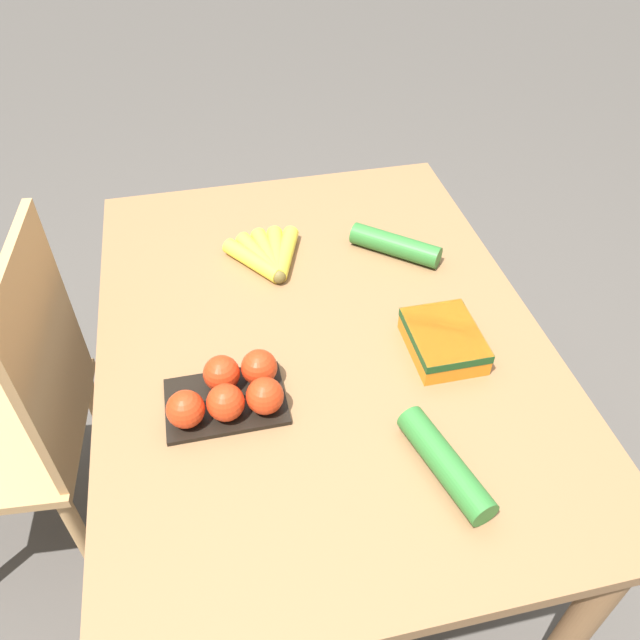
{
  "coord_description": "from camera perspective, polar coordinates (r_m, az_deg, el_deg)",
  "views": [
    {
      "loc": [
        -0.91,
        0.2,
        1.64
      ],
      "look_at": [
        0.0,
        0.0,
        0.75
      ],
      "focal_mm": 35.0,
      "sensor_mm": 36.0,
      "label": 1
    }
  ],
  "objects": [
    {
      "name": "ground_plane",
      "position": [
        1.88,
        0.0,
        -16.92
      ],
      "size": [
        12.0,
        12.0,
        0.0
      ],
      "primitive_type": "plane",
      "color": "#4C4742"
    },
    {
      "name": "tomato_pack",
      "position": [
        1.15,
        -8.17,
        -6.48
      ],
      "size": [
        0.15,
        0.22,
        0.08
      ],
      "color": "black",
      "rests_on": "dining_table"
    },
    {
      "name": "dining_table",
      "position": [
        1.38,
        0.0,
        -3.88
      ],
      "size": [
        1.23,
        0.91,
        0.72
      ],
      "color": "olive",
      "rests_on": "ground_plane"
    },
    {
      "name": "banana_bunch",
      "position": [
        1.47,
        -4.7,
        5.83
      ],
      "size": [
        0.19,
        0.19,
        0.04
      ],
      "color": "brown",
      "rests_on": "dining_table"
    },
    {
      "name": "cucumber_far",
      "position": [
        1.5,
        6.89,
        6.81
      ],
      "size": [
        0.18,
        0.2,
        0.05
      ],
      "color": "#2D702D",
      "rests_on": "dining_table"
    },
    {
      "name": "carrot_bag",
      "position": [
        1.27,
        11.25,
        -1.73
      ],
      "size": [
        0.17,
        0.14,
        0.05
      ],
      "color": "orange",
      "rests_on": "dining_table"
    },
    {
      "name": "chair",
      "position": [
        1.61,
        -25.68,
        -8.1
      ],
      "size": [
        0.45,
        0.43,
        0.94
      ],
      "rotation": [
        0.0,
        0.0,
        3.06
      ],
      "color": "tan",
      "rests_on": "ground_plane"
    },
    {
      "name": "cucumber_near",
      "position": [
        1.09,
        11.36,
        -12.7
      ],
      "size": [
        0.22,
        0.11,
        0.05
      ],
      "color": "#2D702D",
      "rests_on": "dining_table"
    }
  ]
}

